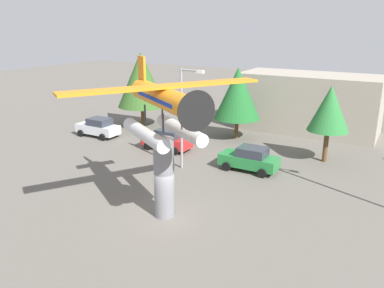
{
  "coord_description": "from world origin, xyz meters",
  "views": [
    {
      "loc": [
        11.03,
        -16.12,
        10.15
      ],
      "look_at": [
        0.0,
        3.0,
        3.33
      ],
      "focal_mm": 36.58,
      "sensor_mm": 36.0,
      "label": 1
    }
  ],
  "objects_px": {
    "car_near_silver": "(98,127)",
    "tree_west": "(141,80)",
    "floatplane_monument": "(163,107)",
    "tree_east": "(238,93)",
    "display_pedestal": "(164,178)",
    "car_mid_red": "(167,140)",
    "car_far_green": "(250,159)",
    "tree_center_back": "(330,109)",
    "streetlight_primary": "(184,112)",
    "storefront_building": "(309,103)"
  },
  "relations": [
    {
      "from": "display_pedestal",
      "to": "tree_west",
      "type": "xyz_separation_m",
      "value": [
        -12.88,
        15.22,
        2.58
      ]
    },
    {
      "from": "display_pedestal",
      "to": "streetlight_primary",
      "type": "height_order",
      "value": "streetlight_primary"
    },
    {
      "from": "car_near_silver",
      "to": "car_mid_red",
      "type": "height_order",
      "value": "same"
    },
    {
      "from": "car_mid_red",
      "to": "streetlight_primary",
      "type": "height_order",
      "value": "streetlight_primary"
    },
    {
      "from": "streetlight_primary",
      "to": "tree_east",
      "type": "distance_m",
      "value": 9.11
    },
    {
      "from": "car_near_silver",
      "to": "tree_center_back",
      "type": "xyz_separation_m",
      "value": [
        19.92,
        3.4,
        3.25
      ]
    },
    {
      "from": "car_near_silver",
      "to": "floatplane_monument",
      "type": "bearing_deg",
      "value": 144.62
    },
    {
      "from": "streetlight_primary",
      "to": "storefront_building",
      "type": "height_order",
      "value": "streetlight_primary"
    },
    {
      "from": "display_pedestal",
      "to": "tree_west",
      "type": "bearing_deg",
      "value": 130.23
    },
    {
      "from": "car_near_silver",
      "to": "car_mid_red",
      "type": "bearing_deg",
      "value": 178.84
    },
    {
      "from": "car_near_silver",
      "to": "tree_west",
      "type": "bearing_deg",
      "value": -104.9
    },
    {
      "from": "car_near_silver",
      "to": "storefront_building",
      "type": "distance_m",
      "value": 20.33
    },
    {
      "from": "tree_west",
      "to": "floatplane_monument",
      "type": "bearing_deg",
      "value": -49.66
    },
    {
      "from": "car_far_green",
      "to": "display_pedestal",
      "type": "bearing_deg",
      "value": 80.93
    },
    {
      "from": "car_mid_red",
      "to": "car_far_green",
      "type": "xyz_separation_m",
      "value": [
        7.8,
        -1.12,
        0.0
      ]
    },
    {
      "from": "storefront_building",
      "to": "display_pedestal",
      "type": "bearing_deg",
      "value": -95.57
    },
    {
      "from": "tree_east",
      "to": "tree_center_back",
      "type": "distance_m",
      "value": 8.8
    },
    {
      "from": "car_mid_red",
      "to": "tree_west",
      "type": "relative_size",
      "value": 0.56
    },
    {
      "from": "car_far_green",
      "to": "tree_east",
      "type": "height_order",
      "value": "tree_east"
    },
    {
      "from": "car_far_green",
      "to": "streetlight_primary",
      "type": "relative_size",
      "value": 0.58
    },
    {
      "from": "tree_west",
      "to": "tree_east",
      "type": "relative_size",
      "value": 1.16
    },
    {
      "from": "display_pedestal",
      "to": "floatplane_monument",
      "type": "height_order",
      "value": "floatplane_monument"
    },
    {
      "from": "car_mid_red",
      "to": "storefront_building",
      "type": "height_order",
      "value": "storefront_building"
    },
    {
      "from": "car_far_green",
      "to": "car_near_silver",
      "type": "bearing_deg",
      "value": -4.68
    },
    {
      "from": "streetlight_primary",
      "to": "tree_center_back",
      "type": "bearing_deg",
      "value": 37.84
    },
    {
      "from": "storefront_building",
      "to": "tree_center_back",
      "type": "bearing_deg",
      "value": -67.37
    },
    {
      "from": "car_mid_red",
      "to": "car_far_green",
      "type": "relative_size",
      "value": 1.0
    },
    {
      "from": "display_pedestal",
      "to": "storefront_building",
      "type": "xyz_separation_m",
      "value": [
        2.14,
        22.0,
        0.56
      ]
    },
    {
      "from": "display_pedestal",
      "to": "car_near_silver",
      "type": "bearing_deg",
      "value": 144.6
    },
    {
      "from": "car_near_silver",
      "to": "tree_center_back",
      "type": "relative_size",
      "value": 0.72
    },
    {
      "from": "car_near_silver",
      "to": "tree_west",
      "type": "relative_size",
      "value": 0.56
    },
    {
      "from": "car_mid_red",
      "to": "tree_center_back",
      "type": "bearing_deg",
      "value": -163.59
    },
    {
      "from": "car_mid_red",
      "to": "streetlight_primary",
      "type": "relative_size",
      "value": 0.58
    },
    {
      "from": "car_far_green",
      "to": "tree_west",
      "type": "xyz_separation_m",
      "value": [
        -14.29,
        6.38,
        3.93
      ]
    },
    {
      "from": "car_mid_red",
      "to": "car_far_green",
      "type": "height_order",
      "value": "same"
    },
    {
      "from": "car_far_green",
      "to": "tree_west",
      "type": "relative_size",
      "value": 0.56
    },
    {
      "from": "streetlight_primary",
      "to": "car_mid_red",
      "type": "bearing_deg",
      "value": 138.61
    },
    {
      "from": "floatplane_monument",
      "to": "tree_west",
      "type": "xyz_separation_m",
      "value": [
        -12.99,
        15.29,
        -1.31
      ]
    },
    {
      "from": "car_mid_red",
      "to": "storefront_building",
      "type": "distance_m",
      "value": 14.88
    },
    {
      "from": "storefront_building",
      "to": "tree_west",
      "type": "relative_size",
      "value": 1.73
    },
    {
      "from": "tree_west",
      "to": "car_far_green",
      "type": "bearing_deg",
      "value": -24.08
    },
    {
      "from": "storefront_building",
      "to": "tree_west",
      "type": "bearing_deg",
      "value": -155.71
    },
    {
      "from": "car_near_silver",
      "to": "tree_east",
      "type": "relative_size",
      "value": 0.65
    },
    {
      "from": "car_mid_red",
      "to": "tree_east",
      "type": "bearing_deg",
      "value": -121.09
    },
    {
      "from": "tree_center_back",
      "to": "car_far_green",
      "type": "bearing_deg",
      "value": -132.41
    },
    {
      "from": "car_mid_red",
      "to": "tree_east",
      "type": "xyz_separation_m",
      "value": [
        3.62,
        6.01,
        3.3
      ]
    },
    {
      "from": "tree_west",
      "to": "storefront_building",
      "type": "bearing_deg",
      "value": 24.29
    },
    {
      "from": "display_pedestal",
      "to": "car_near_silver",
      "type": "xyz_separation_m",
      "value": [
        -14.23,
        10.12,
        -1.34
      ]
    },
    {
      "from": "storefront_building",
      "to": "tree_east",
      "type": "height_order",
      "value": "tree_east"
    },
    {
      "from": "floatplane_monument",
      "to": "streetlight_primary",
      "type": "relative_size",
      "value": 1.29
    }
  ]
}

